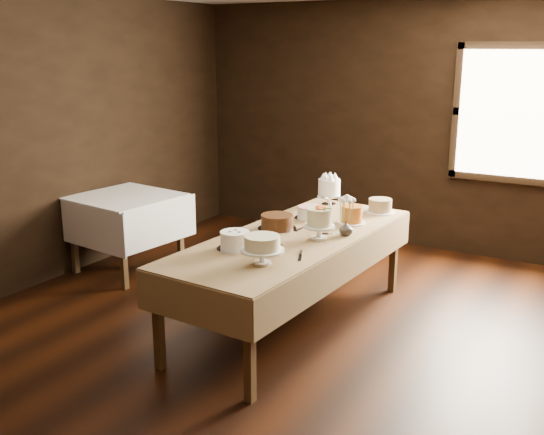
{
  "coord_description": "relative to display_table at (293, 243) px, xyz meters",
  "views": [
    {
      "loc": [
        2.5,
        -4.07,
        2.29
      ],
      "look_at": [
        0.0,
        0.2,
        0.95
      ],
      "focal_mm": 42.05,
      "sensor_mm": 36.0,
      "label": 1
    }
  ],
  "objects": [
    {
      "name": "floor",
      "position": [
        -0.13,
        -0.31,
        -0.73
      ],
      "size": [
        5.0,
        6.0,
        0.01
      ],
      "primitive_type": "cube",
      "color": "black",
      "rests_on": "ground"
    },
    {
      "name": "wall_back",
      "position": [
        -0.13,
        2.69,
        0.67
      ],
      "size": [
        5.0,
        0.02,
        2.8
      ],
      "primitive_type": "cube",
      "color": "black",
      "rests_on": "ground"
    },
    {
      "name": "wall_left",
      "position": [
        -2.63,
        -0.31,
        0.67
      ],
      "size": [
        0.02,
        6.0,
        2.8
      ],
      "primitive_type": "cube",
      "color": "black",
      "rests_on": "ground"
    },
    {
      "name": "window",
      "position": [
        1.17,
        2.63,
        0.87
      ],
      "size": [
        1.1,
        0.05,
        1.3
      ],
      "primitive_type": "cube",
      "color": "#FFEABF",
      "rests_on": "wall_back"
    },
    {
      "name": "display_table",
      "position": [
        0.0,
        0.0,
        0.0
      ],
      "size": [
        1.13,
        2.59,
        0.79
      ],
      "rotation": [
        0.0,
        0.0,
        -0.05
      ],
      "color": "#3E2A16",
      "rests_on": "ground"
    },
    {
      "name": "side_table",
      "position": [
        -2.13,
        0.33,
        -0.02
      ],
      "size": [
        1.05,
        1.05,
        0.8
      ],
      "rotation": [
        0.0,
        0.0,
        -0.12
      ],
      "color": "#3E2A16",
      "rests_on": "ground"
    },
    {
      "name": "cake_meringue",
      "position": [
        -0.18,
        1.07,
        0.18
      ],
      "size": [
        0.3,
        0.3,
        0.27
      ],
      "color": "silver",
      "rests_on": "display_table"
    },
    {
      "name": "cake_speckled",
      "position": [
        0.34,
        1.07,
        0.12
      ],
      "size": [
        0.27,
        0.27,
        0.13
      ],
      "color": "white",
      "rests_on": "display_table"
    },
    {
      "name": "cake_lattice",
      "position": [
        -0.11,
        0.54,
        0.11
      ],
      "size": [
        0.29,
        0.29,
        0.11
      ],
      "color": "silver",
      "rests_on": "display_table"
    },
    {
      "name": "cake_caramel",
      "position": [
        0.26,
        0.59,
        0.13
      ],
      "size": [
        0.26,
        0.26,
        0.15
      ],
      "color": "white",
      "rests_on": "display_table"
    },
    {
      "name": "cake_chocolate",
      "position": [
        -0.2,
        0.09,
        0.12
      ],
      "size": [
        0.36,
        0.36,
        0.13
      ],
      "color": "silver",
      "rests_on": "display_table"
    },
    {
      "name": "cake_flowers",
      "position": [
        0.22,
        0.03,
        0.17
      ],
      "size": [
        0.26,
        0.26,
        0.26
      ],
      "color": "white",
      "rests_on": "display_table"
    },
    {
      "name": "cake_swirl",
      "position": [
        -0.2,
        -0.54,
        0.13
      ],
      "size": [
        0.29,
        0.29,
        0.14
      ],
      "color": "silver",
      "rests_on": "display_table"
    },
    {
      "name": "cake_cream",
      "position": [
        0.15,
        -0.72,
        0.16
      ],
      "size": [
        0.31,
        0.31,
        0.22
      ],
      "color": "white",
      "rests_on": "display_table"
    },
    {
      "name": "cake_server_a",
      "position": [
        -0.01,
        -0.27,
        0.06
      ],
      "size": [
        0.24,
        0.05,
        0.01
      ],
      "primitive_type": "cube",
      "rotation": [
        0.0,
        0.0,
        -0.09
      ],
      "color": "silver",
      "rests_on": "display_table"
    },
    {
      "name": "cake_server_b",
      "position": [
        0.32,
        -0.47,
        0.06
      ],
      "size": [
        0.12,
        0.23,
        0.01
      ],
      "primitive_type": "cube",
      "rotation": [
        0.0,
        0.0,
        -1.15
      ],
      "color": "silver",
      "rests_on": "display_table"
    },
    {
      "name": "cake_server_c",
      "position": [
        -0.03,
        0.28,
        0.06
      ],
      "size": [
        0.03,
        0.24,
        0.01
      ],
      "primitive_type": "cube",
      "rotation": [
        0.0,
        0.0,
        1.56
      ],
      "color": "silver",
      "rests_on": "display_table"
    },
    {
      "name": "cake_server_d",
      "position": [
        0.29,
        0.23,
        0.06
      ],
      "size": [
        0.2,
        0.17,
        0.01
      ],
      "primitive_type": "cube",
      "rotation": [
        0.0,
        0.0,
        0.7
      ],
      "color": "silver",
      "rests_on": "display_table"
    },
    {
      "name": "cake_server_e",
      "position": [
        -0.29,
        -0.27,
        0.06
      ],
      "size": [
        0.2,
        0.17,
        0.01
      ],
      "primitive_type": "cube",
      "rotation": [
        0.0,
        0.0,
        -0.67
      ],
      "color": "silver",
      "rests_on": "display_table"
    },
    {
      "name": "flower_vase",
      "position": [
        0.37,
        0.23,
        0.12
      ],
      "size": [
        0.16,
        0.16,
        0.12
      ],
      "primitive_type": "imported",
      "rotation": [
        0.0,
        0.0,
        4.11
      ],
      "color": "#2D2823",
      "rests_on": "display_table"
    },
    {
      "name": "flower_bouquet",
      "position": [
        0.37,
        0.23,
        0.3
      ],
      "size": [
        0.14,
        0.14,
        0.2
      ],
      "primitive_type": null,
      "color": "white",
      "rests_on": "flower_vase"
    }
  ]
}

